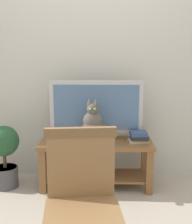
% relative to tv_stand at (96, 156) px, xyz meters
% --- Properties ---
extents(ground_plane, '(12.00, 12.00, 0.00)m').
position_rel_tv_stand_xyz_m(ground_plane, '(-0.02, -0.63, -0.34)').
color(ground_plane, '#ADA393').
extents(back_wall, '(7.00, 0.12, 2.80)m').
position_rel_tv_stand_xyz_m(back_wall, '(-0.02, 0.40, 1.06)').
color(back_wall, beige).
rests_on(back_wall, ground).
extents(tv_stand, '(1.18, 0.45, 0.50)m').
position_rel_tv_stand_xyz_m(tv_stand, '(0.00, 0.00, 0.00)').
color(tv_stand, brown).
rests_on(tv_stand, ground).
extents(tv, '(0.98, 0.20, 0.63)m').
position_rel_tv_stand_xyz_m(tv, '(0.00, 0.09, 0.49)').
color(tv, '#B7B7BC').
rests_on(tv, tv_stand).
extents(media_box, '(0.35, 0.28, 0.06)m').
position_rel_tv_stand_xyz_m(media_box, '(-0.03, -0.08, 0.19)').
color(media_box, '#BCBCC1').
rests_on(media_box, tv_stand).
extents(cat, '(0.23, 0.33, 0.42)m').
position_rel_tv_stand_xyz_m(cat, '(-0.03, -0.10, 0.37)').
color(cat, '#514C47').
rests_on(cat, media_box).
extents(wooden_chair, '(0.49, 0.49, 0.95)m').
position_rel_tv_stand_xyz_m(wooden_chair, '(-0.06, -1.36, 0.22)').
color(wooden_chair, olive).
rests_on(wooden_chair, ground).
extents(book_stack, '(0.22, 0.16, 0.12)m').
position_rel_tv_stand_xyz_m(book_stack, '(0.44, -0.04, 0.22)').
color(book_stack, beige).
rests_on(book_stack, tv_stand).
extents(potted_plant, '(0.32, 0.32, 0.67)m').
position_rel_tv_stand_xyz_m(potted_plant, '(-0.97, -0.04, 0.04)').
color(potted_plant, '#47474C').
rests_on(potted_plant, ground).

